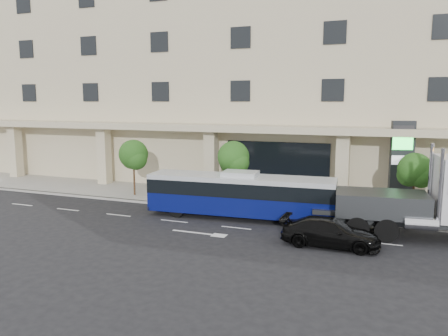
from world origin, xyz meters
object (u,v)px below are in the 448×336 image
at_px(tow_truck, 439,201).
at_px(signage_pylon, 401,165).
at_px(city_bus, 240,194).
at_px(black_sedan, 330,232).

distance_m(tow_truck, signage_pylon, 6.03).
xyz_separation_m(city_bus, black_sedan, (5.96, -3.52, -0.79)).
bearing_deg(tow_truck, black_sedan, -154.73).
distance_m(city_bus, signage_pylon, 10.84).
bearing_deg(city_bus, black_sedan, -34.50).
relative_size(city_bus, tow_truck, 1.07).
relative_size(tow_truck, black_sedan, 2.25).
bearing_deg(signage_pylon, tow_truck, -86.25).
relative_size(city_bus, signage_pylon, 2.02).
bearing_deg(tow_truck, signage_pylon, 101.27).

